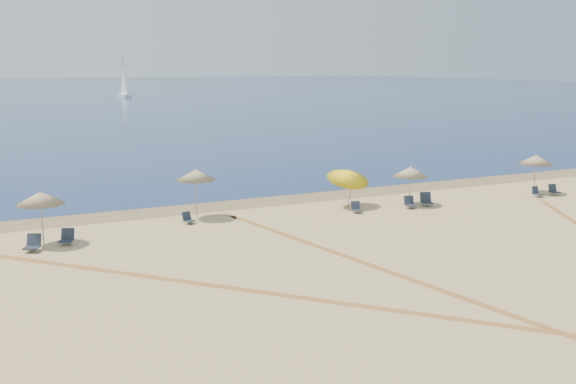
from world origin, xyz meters
name	(u,v)px	position (x,y,z in m)	size (l,w,h in m)	color
ocean	(40,89)	(0.00, 225.00, 0.01)	(500.00, 500.00, 0.00)	#0C2151
wet_sand	(260,201)	(0.00, 24.00, 0.00)	(500.00, 500.00, 0.00)	olive
umbrella_1	(40,198)	(-12.09, 19.53, 2.13)	(2.04, 2.04, 2.47)	gray
umbrella_2	(196,175)	(-4.52, 21.51, 2.30)	(2.01, 2.01, 2.65)	gray
umbrella_3	(349,175)	(3.95, 20.53, 1.84)	(2.34, 2.40, 2.50)	gray
umbrella_4	(410,172)	(7.38, 19.55, 1.94)	(2.00, 2.00, 2.28)	gray
umbrella_5	(536,160)	(16.40, 19.14, 2.12)	(2.11, 2.11, 2.46)	gray
chair_2	(33,244)	(-12.57, 18.77, 0.32)	(0.84, 0.89, 0.73)	#1C232E
chair_3	(67,237)	(-11.14, 19.27, 0.30)	(0.79, 0.84, 0.69)	#1C232E
chair_4	(188,219)	(-5.22, 20.65, 0.26)	(0.66, 0.71, 0.59)	#1C232E
chair_5	(356,208)	(3.71, 19.22, 0.27)	(0.59, 0.66, 0.60)	#1C232E
chair_6	(410,203)	(6.98, 18.94, 0.30)	(0.67, 0.75, 0.67)	#1C232E
chair_7	(426,200)	(8.20, 19.09, 0.33)	(0.83, 0.90, 0.75)	#1C232E
chair_8	(537,192)	(15.82, 18.31, 0.27)	(0.60, 0.67, 0.62)	#1C232E
chair_9	(554,190)	(17.24, 18.37, 0.28)	(0.62, 0.70, 0.63)	#1C232E
sailboat_0	(124,85)	(15.72, 154.46, 2.96)	(2.44, 6.73, 9.79)	white
tire_tracks	(431,282)	(0.48, 8.41, 0.00)	(55.43, 46.31, 0.00)	tan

